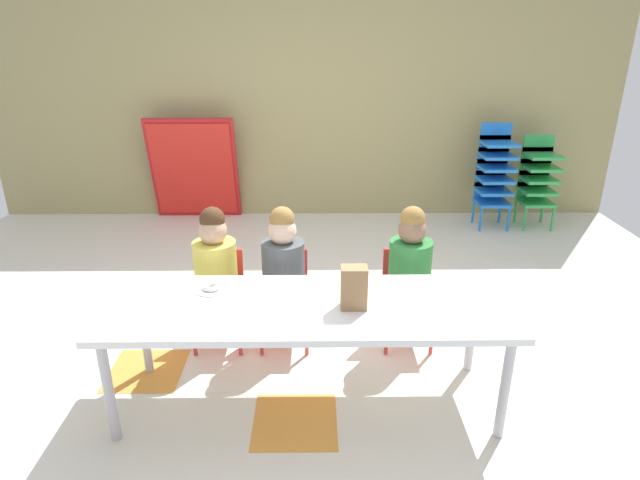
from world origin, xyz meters
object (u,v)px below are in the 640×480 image
at_px(seated_child_far_right, 410,264).
at_px(paper_plate_near_edge, 212,289).
at_px(kid_chair_blue_stack, 494,171).
at_px(seated_child_near_camera, 216,265).
at_px(seated_child_middle_seat, 283,265).
at_px(donut_powdered_on_plate, 212,286).
at_px(kid_chair_green_stack, 538,177).
at_px(craft_table, 308,312).
at_px(paper_bag_brown, 354,288).
at_px(folded_activity_table, 194,169).

height_order(seated_child_far_right, paper_plate_near_edge, seated_child_far_right).
bearing_deg(kid_chair_blue_stack, seated_child_near_camera, -137.54).
height_order(seated_child_middle_seat, seated_child_far_right, same).
bearing_deg(donut_powdered_on_plate, kid_chair_green_stack, 42.99).
xyz_separation_m(craft_table, seated_child_far_right, (0.62, 0.57, 0.01)).
xyz_separation_m(seated_child_near_camera, paper_plate_near_edge, (0.05, -0.41, 0.04)).
bearing_deg(paper_bag_brown, craft_table, 171.50).
bearing_deg(paper_plate_near_edge, donut_powdered_on_plate, 0.00).
relative_size(seated_child_near_camera, kid_chair_blue_stack, 0.88).
bearing_deg(donut_powdered_on_plate, paper_bag_brown, -14.90).
relative_size(seated_child_middle_seat, paper_plate_near_edge, 5.10).
height_order(craft_table, seated_child_near_camera, seated_child_near_camera).
relative_size(kid_chair_green_stack, donut_powdered_on_plate, 9.12).
bearing_deg(paper_plate_near_edge, kid_chair_blue_stack, 47.95).
distance_m(craft_table, seated_child_middle_seat, 0.59).
xyz_separation_m(folded_activity_table, paper_bag_brown, (1.45, -3.06, 0.17)).
distance_m(seated_child_far_right, folded_activity_table, 3.07).
relative_size(seated_child_middle_seat, paper_bag_brown, 4.17).
distance_m(kid_chair_blue_stack, donut_powdered_on_plate, 3.51).
distance_m(paper_bag_brown, donut_powdered_on_plate, 0.77).
xyz_separation_m(seated_child_far_right, kid_chair_green_stack, (1.67, 2.20, -0.04)).
height_order(seated_child_far_right, paper_bag_brown, seated_child_far_right).
relative_size(craft_table, folded_activity_table, 1.89).
bearing_deg(paper_bag_brown, kid_chair_green_stack, 53.78).
relative_size(kid_chair_blue_stack, paper_plate_near_edge, 5.78).
distance_m(folded_activity_table, paper_plate_near_edge, 2.95).
xyz_separation_m(seated_child_far_right, paper_plate_near_edge, (-1.13, -0.41, 0.04)).
distance_m(seated_child_near_camera, donut_powdered_on_plate, 0.41).
distance_m(seated_child_far_right, kid_chair_green_stack, 2.76).
distance_m(seated_child_far_right, donut_powdered_on_plate, 1.20).
bearing_deg(kid_chair_green_stack, seated_child_far_right, -127.14).
xyz_separation_m(kid_chair_blue_stack, donut_powdered_on_plate, (-2.35, -2.61, 0.04)).
relative_size(seated_child_far_right, folded_activity_table, 0.84).
bearing_deg(seated_child_near_camera, seated_child_far_right, 0.00).
bearing_deg(kid_chair_green_stack, kid_chair_blue_stack, 179.97).
relative_size(paper_plate_near_edge, donut_powdered_on_plate, 1.78).
relative_size(craft_table, paper_plate_near_edge, 11.43).
bearing_deg(paper_bag_brown, donut_powdered_on_plate, 165.10).
height_order(seated_child_far_right, kid_chair_blue_stack, kid_chair_blue_stack).
distance_m(seated_child_middle_seat, kid_chair_blue_stack, 2.97).
relative_size(folded_activity_table, donut_powdered_on_plate, 10.77).
relative_size(paper_bag_brown, paper_plate_near_edge, 1.22).
xyz_separation_m(craft_table, seated_child_middle_seat, (-0.15, 0.57, 0.01)).
bearing_deg(paper_plate_near_edge, folded_activity_table, 103.92).
distance_m(seated_child_middle_seat, seated_child_far_right, 0.77).
distance_m(seated_child_near_camera, paper_plate_near_edge, 0.41).
bearing_deg(folded_activity_table, craft_table, -68.01).
height_order(craft_table, paper_bag_brown, paper_bag_brown).
distance_m(paper_plate_near_edge, donut_powdered_on_plate, 0.02).
xyz_separation_m(seated_child_near_camera, kid_chair_green_stack, (2.85, 2.20, -0.04)).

